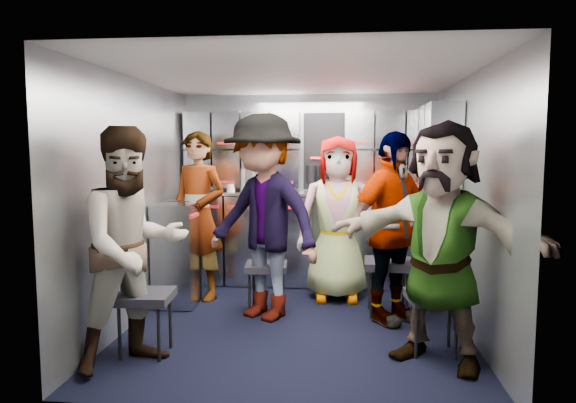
# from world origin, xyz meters

# --- Properties ---
(floor) EXTENTS (3.00, 3.00, 0.00)m
(floor) POSITION_xyz_m (0.00, 0.00, 0.00)
(floor) COLOR black
(floor) RESTS_ON ground
(wall_back) EXTENTS (2.80, 0.04, 2.10)m
(wall_back) POSITION_xyz_m (0.00, 1.50, 1.05)
(wall_back) COLOR gray
(wall_back) RESTS_ON ground
(wall_left) EXTENTS (0.04, 3.00, 2.10)m
(wall_left) POSITION_xyz_m (-1.40, 0.00, 1.05)
(wall_left) COLOR gray
(wall_left) RESTS_ON ground
(wall_right) EXTENTS (0.04, 3.00, 2.10)m
(wall_right) POSITION_xyz_m (1.40, 0.00, 1.05)
(wall_right) COLOR gray
(wall_right) RESTS_ON ground
(ceiling) EXTENTS (2.80, 3.00, 0.02)m
(ceiling) POSITION_xyz_m (0.00, 0.00, 2.10)
(ceiling) COLOR silver
(ceiling) RESTS_ON wall_back
(cart_bank_back) EXTENTS (2.68, 0.38, 0.99)m
(cart_bank_back) POSITION_xyz_m (0.00, 1.29, 0.49)
(cart_bank_back) COLOR #9EA2AE
(cart_bank_back) RESTS_ON ground
(cart_bank_left) EXTENTS (0.38, 0.76, 0.99)m
(cart_bank_left) POSITION_xyz_m (-1.19, 0.56, 0.49)
(cart_bank_left) COLOR #9EA2AE
(cart_bank_left) RESTS_ON ground
(counter) EXTENTS (2.68, 0.42, 0.03)m
(counter) POSITION_xyz_m (0.00, 1.29, 1.01)
(counter) COLOR #ADB0B4
(counter) RESTS_ON cart_bank_back
(locker_bank_back) EXTENTS (2.68, 0.28, 0.82)m
(locker_bank_back) POSITION_xyz_m (0.00, 1.35, 1.49)
(locker_bank_back) COLOR #9EA2AE
(locker_bank_back) RESTS_ON wall_back
(locker_bank_right) EXTENTS (0.28, 1.00, 0.82)m
(locker_bank_right) POSITION_xyz_m (1.25, 0.70, 1.49)
(locker_bank_right) COLOR #9EA2AE
(locker_bank_right) RESTS_ON wall_right
(right_cabinet) EXTENTS (0.28, 1.20, 1.00)m
(right_cabinet) POSITION_xyz_m (1.25, 0.60, 0.50)
(right_cabinet) COLOR #9EA2AE
(right_cabinet) RESTS_ON ground
(coffee_niche) EXTENTS (0.46, 0.16, 0.84)m
(coffee_niche) POSITION_xyz_m (0.18, 1.41, 1.47)
(coffee_niche) COLOR black
(coffee_niche) RESTS_ON wall_back
(red_latch_strip) EXTENTS (2.60, 0.02, 0.03)m
(red_latch_strip) POSITION_xyz_m (0.00, 1.09, 0.88)
(red_latch_strip) COLOR red
(red_latch_strip) RESTS_ON cart_bank_back
(jump_seat_near_left) EXTENTS (0.42, 0.40, 0.46)m
(jump_seat_near_left) POSITION_xyz_m (-1.05, -0.75, 0.41)
(jump_seat_near_left) COLOR black
(jump_seat_near_left) RESTS_ON ground
(jump_seat_mid_left) EXTENTS (0.40, 0.39, 0.45)m
(jump_seat_mid_left) POSITION_xyz_m (-0.31, 0.34, 0.39)
(jump_seat_mid_left) COLOR black
(jump_seat_mid_left) RESTS_ON ground
(jump_seat_center) EXTENTS (0.43, 0.42, 0.43)m
(jump_seat_center) POSITION_xyz_m (0.33, 0.98, 0.38)
(jump_seat_center) COLOR black
(jump_seat_center) RESTS_ON ground
(jump_seat_mid_right) EXTENTS (0.44, 0.42, 0.50)m
(jump_seat_mid_right) POSITION_xyz_m (0.80, 0.35, 0.44)
(jump_seat_mid_right) COLOR black
(jump_seat_mid_right) RESTS_ON ground
(jump_seat_near_right) EXTENTS (0.42, 0.40, 0.45)m
(jump_seat_near_right) POSITION_xyz_m (1.05, -0.51, 0.40)
(jump_seat_near_right) COLOR black
(jump_seat_near_right) RESTS_ON ground
(attendant_standing) EXTENTS (0.71, 0.58, 1.67)m
(attendant_standing) POSITION_xyz_m (-1.05, 0.69, 0.84)
(attendant_standing) COLOR black
(attendant_standing) RESTS_ON ground
(attendant_arc_a) EXTENTS (1.01, 1.01, 1.65)m
(attendant_arc_a) POSITION_xyz_m (-1.05, -0.93, 0.83)
(attendant_arc_a) COLOR black
(attendant_arc_a) RESTS_ON ground
(attendant_arc_b) EXTENTS (1.34, 1.17, 1.80)m
(attendant_arc_b) POSITION_xyz_m (-0.31, 0.16, 0.90)
(attendant_arc_b) COLOR black
(attendant_arc_b) RESTS_ON ground
(attendant_arc_c) EXTENTS (0.82, 0.55, 1.62)m
(attendant_arc_c) POSITION_xyz_m (0.33, 0.80, 0.81)
(attendant_arc_c) COLOR black
(attendant_arc_c) RESTS_ON ground
(attendant_arc_d) EXTENTS (0.99, 0.95, 1.65)m
(attendant_arc_d) POSITION_xyz_m (0.80, 0.17, 0.83)
(attendant_arc_d) COLOR black
(attendant_arc_d) RESTS_ON ground
(attendant_arc_e) EXTENTS (1.60, 1.27, 1.70)m
(attendant_arc_e) POSITION_xyz_m (1.05, -0.69, 0.85)
(attendant_arc_e) COLOR black
(attendant_arc_e) RESTS_ON ground
(bottle_left) EXTENTS (0.07, 0.07, 0.25)m
(bottle_left) POSITION_xyz_m (-0.69, 1.24, 1.16)
(bottle_left) COLOR white
(bottle_left) RESTS_ON counter
(bottle_mid) EXTENTS (0.07, 0.07, 0.27)m
(bottle_mid) POSITION_xyz_m (-0.58, 1.24, 1.16)
(bottle_mid) COLOR white
(bottle_mid) RESTS_ON counter
(bottle_right) EXTENTS (0.06, 0.06, 0.22)m
(bottle_right) POSITION_xyz_m (0.93, 1.24, 1.14)
(bottle_right) COLOR white
(bottle_right) RESTS_ON counter
(cup_left) EXTENTS (0.09, 0.09, 0.09)m
(cup_left) POSITION_xyz_m (-0.83, 1.23, 1.08)
(cup_left) COLOR #CCB590
(cup_left) RESTS_ON counter
(cup_right) EXTENTS (0.08, 0.08, 0.11)m
(cup_right) POSITION_xyz_m (1.20, 1.23, 1.09)
(cup_right) COLOR #CCB590
(cup_right) RESTS_ON counter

